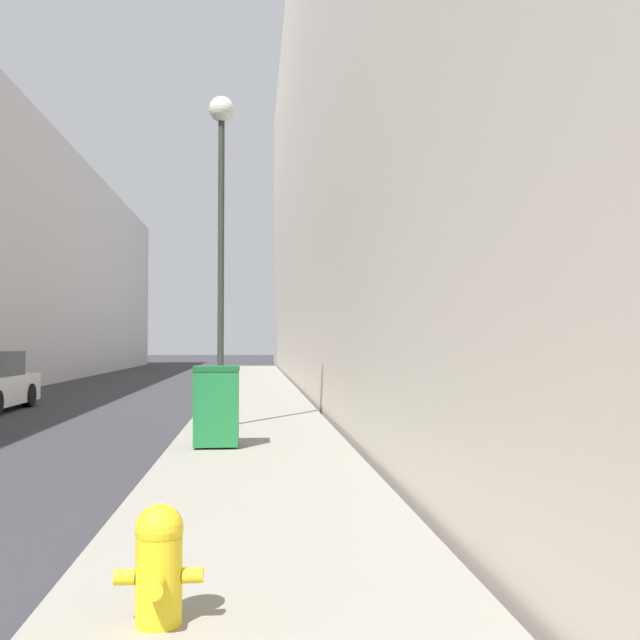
# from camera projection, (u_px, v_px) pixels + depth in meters

# --- Properties ---
(sidewalk_right) EXTENTS (2.89, 60.00, 0.13)m
(sidewalk_right) POSITION_uv_depth(u_px,v_px,m) (257.00, 401.00, 20.57)
(sidewalk_right) COLOR gray
(sidewalk_right) RESTS_ON ground
(building_right_stone) EXTENTS (12.00, 60.00, 20.30)m
(building_right_stone) POSITION_uv_depth(u_px,v_px,m) (439.00, 141.00, 29.55)
(building_right_stone) COLOR beige
(building_right_stone) RESTS_ON ground
(fire_hydrant) EXTENTS (0.51, 0.40, 0.70)m
(fire_hydrant) POSITION_uv_depth(u_px,v_px,m) (159.00, 561.00, 4.15)
(fire_hydrant) COLOR yellow
(fire_hydrant) RESTS_ON sidewalk_right
(trash_bin) EXTENTS (0.71, 0.65, 1.27)m
(trash_bin) POSITION_uv_depth(u_px,v_px,m) (217.00, 405.00, 11.19)
(trash_bin) COLOR #1E7538
(trash_bin) RESTS_ON sidewalk_right
(lamppost) EXTENTS (0.50, 0.50, 6.51)m
(lamppost) POSITION_uv_depth(u_px,v_px,m) (221.00, 192.00, 14.02)
(lamppost) COLOR #2D332D
(lamppost) RESTS_ON sidewalk_right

